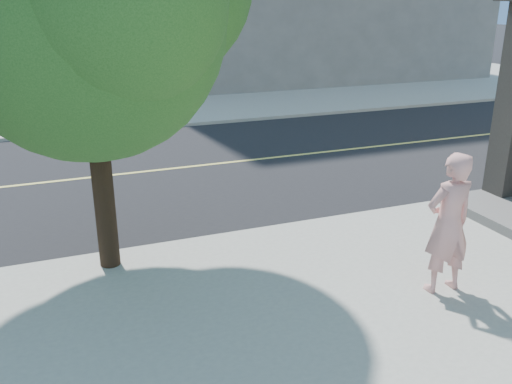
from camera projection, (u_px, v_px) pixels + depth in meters
name	position (u px, v px, depth m)	size (l,w,h in m)	color
road_ew	(2.00, 187.00, 12.45)	(140.00, 9.00, 0.01)	black
sidewalk_ne	(267.00, 70.00, 31.96)	(29.00, 25.00, 0.12)	#A1A096
man_on_phone	(448.00, 224.00, 7.56)	(0.74, 0.49, 2.04)	#DA948F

